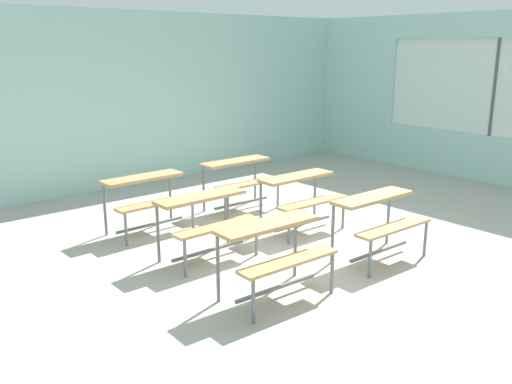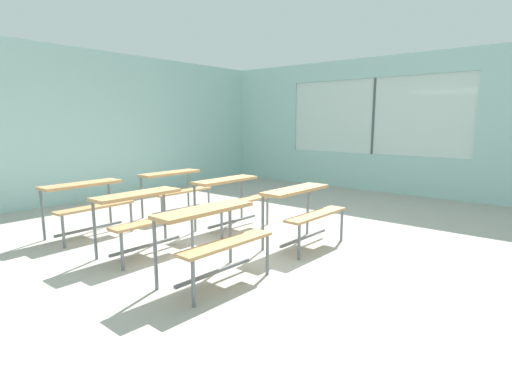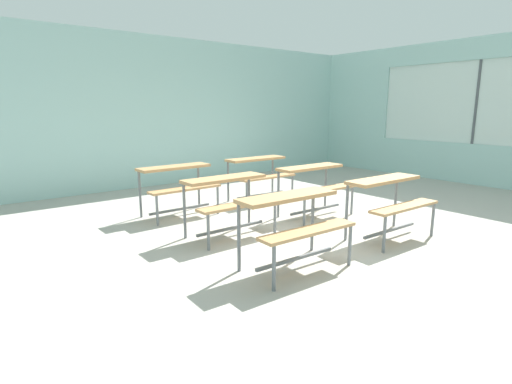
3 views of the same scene
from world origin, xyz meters
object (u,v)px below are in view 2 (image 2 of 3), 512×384
at_px(desk_bench_r0c1, 303,203).
at_px(desk_bench_r2c0, 86,196).
at_px(desk_bench_r2c1, 175,183).
at_px(desk_bench_r1c0, 143,208).
at_px(desk_bench_r1c1, 231,191).
at_px(desk_bench_r0c0, 212,227).

bearing_deg(desk_bench_r0c1, desk_bench_r2c0, 122.39).
relative_size(desk_bench_r0c1, desk_bench_r2c1, 1.01).
relative_size(desk_bench_r0c1, desk_bench_r1c0, 1.01).
height_order(desk_bench_r0c1, desk_bench_r1c1, same).
relative_size(desk_bench_r1c0, desk_bench_r1c1, 0.99).
distance_m(desk_bench_r0c0, desk_bench_r1c1, 2.06).
relative_size(desk_bench_r0c0, desk_bench_r2c1, 1.01).
bearing_deg(desk_bench_r0c0, desk_bench_r1c0, 88.27).
xyz_separation_m(desk_bench_r0c1, desk_bench_r1c1, (0.04, 1.30, 0.00)).
xyz_separation_m(desk_bench_r1c0, desk_bench_r2c0, (-0.05, 1.28, 0.00)).
relative_size(desk_bench_r1c1, desk_bench_r2c0, 1.00).
height_order(desk_bench_r1c1, desk_bench_r2c1, same).
xyz_separation_m(desk_bench_r0c0, desk_bench_r2c0, (0.03, 2.54, 0.00)).
bearing_deg(desk_bench_r0c1, desk_bench_r0c0, -179.97).
distance_m(desk_bench_r1c0, desk_bench_r2c0, 1.28).
bearing_deg(desk_bench_r1c0, desk_bench_r0c1, -40.91).
xyz_separation_m(desk_bench_r0c1, desk_bench_r2c1, (0.03, 2.61, 0.00)).
bearing_deg(desk_bench_r1c0, desk_bench_r2c0, 91.93).
height_order(desk_bench_r0c0, desk_bench_r0c1, same).
height_order(desk_bench_r1c0, desk_bench_r2c1, same).
distance_m(desk_bench_r0c1, desk_bench_r1c1, 1.30).
bearing_deg(desk_bench_r2c0, desk_bench_r1c1, -39.67).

